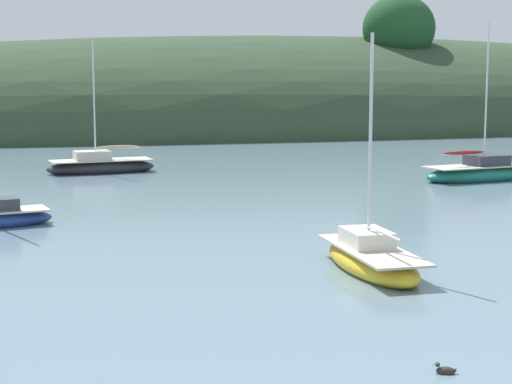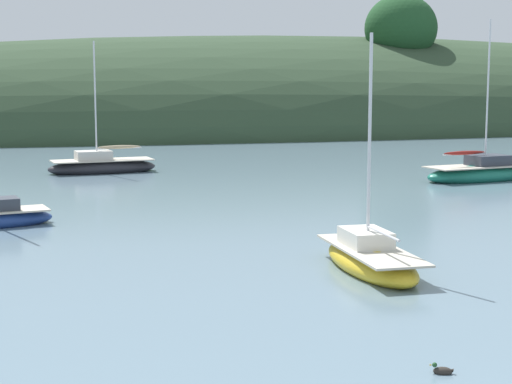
{
  "view_description": "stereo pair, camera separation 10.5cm",
  "coord_description": "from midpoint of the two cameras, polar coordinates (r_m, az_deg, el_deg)",
  "views": [
    {
      "loc": [
        -9.0,
        -7.71,
        5.21
      ],
      "look_at": [
        0.0,
        20.0,
        1.2
      ],
      "focal_mm": 57.85,
      "sensor_mm": 36.0,
      "label": 1
    },
    {
      "loc": [
        -8.9,
        -7.74,
        5.21
      ],
      "look_at": [
        0.0,
        20.0,
        1.2
      ],
      "focal_mm": 57.85,
      "sensor_mm": 36.0,
      "label": 2
    }
  ],
  "objects": [
    {
      "name": "sailboat_black_sloop",
      "position": [
        22.86,
        8.03,
        -4.59
      ],
      "size": [
        2.03,
        5.12,
        6.61
      ],
      "color": "gold",
      "rests_on": "ground"
    },
    {
      "name": "duck_lone_left",
      "position": [
        15.38,
        12.96,
        -11.96
      ],
      "size": [
        0.41,
        0.31,
        0.24
      ],
      "color": "#2D2823",
      "rests_on": "ground"
    },
    {
      "name": "sailboat_grey_yawl",
      "position": [
        46.87,
        -10.56,
        1.79
      ],
      "size": [
        6.17,
        2.49,
        7.48
      ],
      "color": "#232328",
      "rests_on": "ground"
    },
    {
      "name": "far_shoreline_hill",
      "position": [
        88.5,
        4.86,
        4.5
      ],
      "size": [
        150.0,
        36.0,
        23.09
      ],
      "color": "#2D422B",
      "rests_on": "ground"
    },
    {
      "name": "sailboat_white_near",
      "position": [
        44.11,
        15.32,
        1.29
      ],
      "size": [
        6.58,
        2.86,
        8.42
      ],
      "color": "#196B56",
      "rests_on": "ground"
    }
  ]
}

